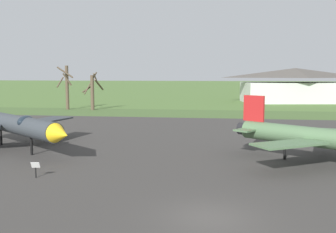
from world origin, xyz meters
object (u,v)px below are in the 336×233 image
jet_fighter_front_right (15,124)px  info_placard_front_right (36,168)px  visitor_building (295,86)px  jet_fighter_front_left (327,138)px

jet_fighter_front_right → info_placard_front_right: size_ratio=13.41×
jet_fighter_front_right → visitor_building: size_ratio=0.56×
jet_fighter_front_right → visitor_building: 66.71m
jet_fighter_front_left → info_placard_front_right: jet_fighter_front_left is taller
jet_fighter_front_left → jet_fighter_front_right: bearing=174.7°
jet_fighter_front_left → jet_fighter_front_right: 24.17m
jet_fighter_front_right → visitor_building: bearing=60.7°
jet_fighter_front_right → jet_fighter_front_left: bearing=-5.3°
info_placard_front_right → visitor_building: (26.96, 65.91, 3.04)m
jet_fighter_front_right → visitor_building: (32.66, 58.14, 1.43)m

